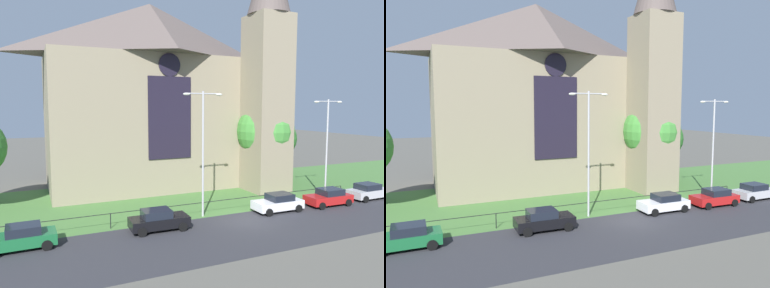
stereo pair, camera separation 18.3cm
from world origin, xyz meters
TOP-DOWN VIEW (x-y plane):
  - ground at (0.00, 10.00)m, footprint 160.00×160.00m
  - road_asphalt at (0.00, -2.00)m, footprint 120.00×8.00m
  - grass_verge at (0.00, 8.00)m, footprint 120.00×20.00m
  - church_building at (-1.68, 15.43)m, footprint 23.20×16.20m
  - iron_railing at (-2.45, 2.50)m, footprint 29.87×0.07m
  - tree_right_near at (8.05, 8.92)m, footprint 6.18×6.18m
  - tree_right_far at (12.22, 12.40)m, footprint 4.80×4.80m
  - streetlamp_near at (-2.55, 2.40)m, footprint 3.37×0.26m
  - streetlamp_far at (10.35, 2.40)m, footprint 3.37×0.26m
  - parked_car_green at (-15.72, 0.94)m, footprint 4.25×2.11m
  - parked_car_black at (-6.85, 0.76)m, footprint 4.25×2.13m
  - parked_car_white at (3.84, 1.06)m, footprint 4.24×2.09m
  - parked_car_red at (9.13, 0.73)m, footprint 4.26×2.15m
  - parked_car_silver at (14.32, 0.87)m, footprint 4.20×2.03m

SIDE VIEW (x-z plane):
  - ground at x=0.00m, z-range 0.00..0.00m
  - grass_verge at x=0.00m, z-range 0.00..0.01m
  - road_asphalt at x=0.00m, z-range 0.00..0.01m
  - parked_car_green at x=-15.72m, z-range -0.01..1.50m
  - parked_car_black at x=-6.85m, z-range -0.01..1.50m
  - parked_car_white at x=3.84m, z-range -0.01..1.50m
  - parked_car_red at x=9.13m, z-range -0.01..1.50m
  - parked_car_silver at x=14.32m, z-range -0.01..1.50m
  - iron_railing at x=-2.45m, z-range 0.41..1.53m
  - tree_right_far at x=12.22m, z-range 1.25..8.64m
  - streetlamp_far at x=10.35m, z-range 1.17..10.64m
  - tree_right_near at x=8.05m, z-range 1.53..10.81m
  - streetlamp_near at x=-2.55m, z-range 1.19..11.18m
  - church_building at x=-1.68m, z-range -2.73..23.27m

